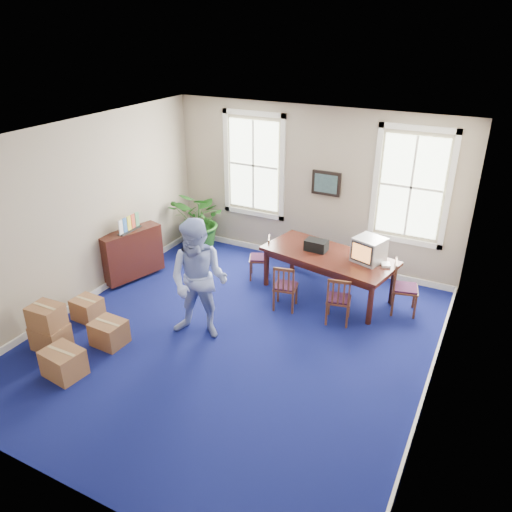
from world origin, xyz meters
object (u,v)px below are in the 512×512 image
at_px(chair_near_left, 286,286).
at_px(man, 199,280).
at_px(crt_tv, 369,250).
at_px(cardboard_boxes, 63,326).
at_px(credenza, 132,257).
at_px(conference_table, 328,274).
at_px(potted_plant, 201,221).

relative_size(chair_near_left, man, 0.44).
height_order(crt_tv, cardboard_boxes, crt_tv).
bearing_deg(crt_tv, chair_near_left, -125.61).
bearing_deg(credenza, conference_table, 35.39).
bearing_deg(potted_plant, conference_table, -10.30).
height_order(man, credenza, man).
height_order(chair_near_left, potted_plant, potted_plant).
bearing_deg(conference_table, potted_plant, -178.86).
xyz_separation_m(chair_near_left, man, (-0.87, -1.38, 0.56)).
height_order(potted_plant, cardboard_boxes, potted_plant).
height_order(crt_tv, potted_plant, potted_plant).
relative_size(chair_near_left, cardboard_boxes, 0.63).
relative_size(conference_table, credenza, 1.96).
bearing_deg(man, cardboard_boxes, -154.10).
distance_m(conference_table, crt_tv, 0.94).
relative_size(credenza, cardboard_boxes, 0.88).
height_order(credenza, potted_plant, potted_plant).
height_order(credenza, cardboard_boxes, credenza).
bearing_deg(credenza, cardboard_boxes, -59.83).
height_order(conference_table, potted_plant, potted_plant).
xyz_separation_m(conference_table, cardboard_boxes, (-3.04, -3.46, -0.01)).
relative_size(potted_plant, cardboard_boxes, 1.02).
bearing_deg(crt_tv, conference_table, -157.24).
distance_m(chair_near_left, man, 1.72).
distance_m(chair_near_left, credenza, 3.11).
distance_m(potted_plant, cardboard_boxes, 4.03).
bearing_deg(chair_near_left, conference_table, -132.75).
xyz_separation_m(crt_tv, cardboard_boxes, (-3.74, -3.51, -0.63)).
distance_m(conference_table, man, 2.64).
xyz_separation_m(man, credenza, (-2.22, 1.01, -0.52)).
xyz_separation_m(crt_tv, credenza, (-4.27, -1.23, -0.55)).
xyz_separation_m(conference_table, credenza, (-3.57, -1.18, 0.07)).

